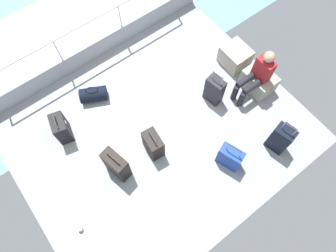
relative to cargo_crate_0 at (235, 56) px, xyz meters
name	(u,v)px	position (x,y,z in m)	size (l,w,h in m)	color
ground_plane	(158,131)	(0.30, -2.20, -0.24)	(4.40, 5.20, 0.06)	gray
gunwale_port	(96,50)	(-1.87, -2.20, 0.01)	(0.06, 5.20, 0.45)	gray
railing_port	(89,31)	(-1.87, -2.20, 0.57)	(0.04, 4.20, 1.02)	silver
sea_wake	(69,27)	(-3.30, -2.20, -0.55)	(12.00, 12.00, 0.01)	#6B99A8
cargo_crate_0	(235,56)	(0.00, 0.00, 0.00)	(0.58, 0.49, 0.42)	#9E9989
cargo_crate_1	(259,81)	(0.72, -0.04, 0.00)	(0.65, 0.46, 0.42)	gray
passenger_seated	(257,75)	(0.72, -0.22, 0.39)	(0.34, 0.66, 1.12)	maroon
suitcase_0	(153,144)	(0.55, -2.49, 0.05)	(0.43, 0.29, 0.67)	black
suitcase_1	(61,128)	(-0.70, -3.63, 0.07)	(0.44, 0.33, 0.67)	black
suitcase_2	(230,157)	(1.56, -1.57, 0.05)	(0.46, 0.34, 0.73)	navy
suitcase_3	(280,139)	(1.85, -0.66, 0.13)	(0.39, 0.30, 0.89)	black
suitcase_4	(116,165)	(0.49, -3.22, 0.11)	(0.49, 0.31, 0.73)	black
suitcase_5	(214,90)	(0.39, -0.93, 0.11)	(0.38, 0.26, 0.83)	black
duffel_bag	(94,94)	(-1.03, -2.78, -0.06)	(0.49, 0.59, 0.42)	black
paper_cup	(80,229)	(0.95, -4.29, -0.16)	(0.08, 0.08, 0.10)	white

